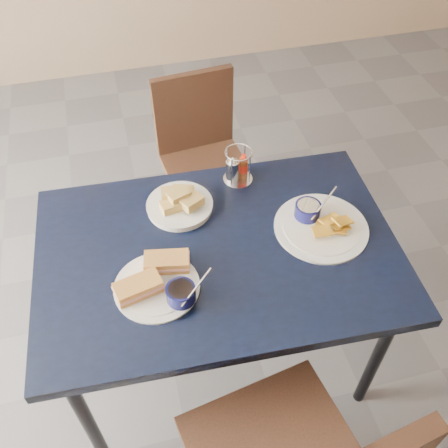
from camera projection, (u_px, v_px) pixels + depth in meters
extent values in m
plane|color=#515156|center=(255.00, 345.00, 2.24)|extent=(6.00, 6.00, 0.00)
cube|color=black|center=(218.00, 252.00, 1.66)|extent=(1.23, 0.86, 0.04)
cylinder|color=black|center=(90.00, 427.00, 1.65)|extent=(0.04, 0.04, 0.71)
cylinder|color=black|center=(378.00, 356.00, 1.82)|extent=(0.04, 0.04, 0.71)
cylinder|color=black|center=(79.00, 276.00, 2.06)|extent=(0.04, 0.04, 0.71)
cylinder|color=black|center=(314.00, 230.00, 2.24)|extent=(0.04, 0.04, 0.71)
cylinder|color=black|center=(202.00, 443.00, 1.73)|extent=(0.04, 0.04, 0.46)
cylinder|color=black|center=(305.00, 416.00, 1.79)|extent=(0.04, 0.04, 0.46)
cube|color=black|center=(206.00, 168.00, 2.45)|extent=(0.43, 0.41, 0.04)
cylinder|color=black|center=(183.00, 224.00, 2.48)|extent=(0.03, 0.03, 0.38)
cylinder|color=black|center=(244.00, 213.00, 2.53)|extent=(0.03, 0.03, 0.38)
cylinder|color=black|center=(172.00, 185.00, 2.68)|extent=(0.03, 0.03, 0.38)
cylinder|color=black|center=(229.00, 175.00, 2.73)|extent=(0.03, 0.03, 0.38)
cube|color=black|center=(197.00, 111.00, 2.40)|extent=(0.39, 0.08, 0.41)
cylinder|color=white|center=(157.00, 287.00, 1.54)|extent=(0.27, 0.27, 0.01)
cylinder|color=white|center=(157.00, 286.00, 1.54)|extent=(0.22, 0.22, 0.00)
cube|color=#C58C46|center=(138.00, 287.00, 1.50)|extent=(0.15, 0.10, 0.04)
cube|color=tan|center=(139.00, 288.00, 1.51)|extent=(0.16, 0.11, 0.01)
cube|color=#C58C46|center=(167.00, 262.00, 1.57)|extent=(0.15, 0.09, 0.04)
cube|color=tan|center=(167.00, 263.00, 1.57)|extent=(0.16, 0.10, 0.01)
cylinder|color=#090A32|center=(181.00, 293.00, 1.48)|extent=(0.09, 0.09, 0.05)
cylinder|color=black|center=(181.00, 290.00, 1.47)|extent=(0.08, 0.08, 0.01)
cylinder|color=silver|center=(196.00, 287.00, 1.45)|extent=(0.11, 0.07, 0.08)
cylinder|color=white|center=(321.00, 227.00, 1.71)|extent=(0.32, 0.32, 0.01)
cylinder|color=white|center=(321.00, 226.00, 1.70)|extent=(0.26, 0.26, 0.00)
cube|color=gold|center=(340.00, 227.00, 1.69)|extent=(0.07, 0.05, 0.03)
cube|color=gold|center=(340.00, 228.00, 1.69)|extent=(0.07, 0.08, 0.01)
cube|color=gold|center=(321.00, 229.00, 1.68)|extent=(0.08, 0.08, 0.02)
cube|color=gold|center=(336.00, 222.00, 1.69)|extent=(0.07, 0.08, 0.02)
cube|color=gold|center=(329.00, 222.00, 1.69)|extent=(0.08, 0.06, 0.02)
cube|color=gold|center=(342.00, 223.00, 1.68)|extent=(0.07, 0.06, 0.03)
cube|color=gold|center=(322.00, 232.00, 1.64)|extent=(0.07, 0.05, 0.01)
cylinder|color=#090A32|center=(308.00, 210.00, 1.72)|extent=(0.09, 0.09, 0.05)
cylinder|color=beige|center=(308.00, 207.00, 1.71)|extent=(0.08, 0.08, 0.01)
cylinder|color=silver|center=(324.00, 203.00, 1.68)|extent=(0.11, 0.07, 0.08)
cylinder|color=white|center=(180.00, 207.00, 1.77)|extent=(0.23, 0.23, 0.02)
cylinder|color=white|center=(180.00, 204.00, 1.76)|extent=(0.19, 0.19, 0.00)
cube|color=tan|center=(172.00, 206.00, 1.73)|extent=(0.08, 0.06, 0.03)
cube|color=tan|center=(183.00, 193.00, 1.76)|extent=(0.09, 0.07, 0.03)
cube|color=tan|center=(192.00, 202.00, 1.72)|extent=(0.09, 0.08, 0.03)
cube|color=tan|center=(172.00, 194.00, 1.74)|extent=(0.08, 0.06, 0.03)
cube|color=tan|center=(179.00, 196.00, 1.73)|extent=(0.09, 0.07, 0.03)
cylinder|color=silver|center=(238.00, 179.00, 1.88)|extent=(0.11, 0.11, 0.01)
cylinder|color=silver|center=(245.00, 158.00, 1.85)|extent=(0.00, 0.01, 0.13)
cylinder|color=silver|center=(227.00, 161.00, 1.84)|extent=(0.01, 0.01, 0.13)
cylinder|color=silver|center=(232.00, 173.00, 1.80)|extent=(0.01, 0.01, 0.13)
cylinder|color=silver|center=(250.00, 169.00, 1.81)|extent=(0.00, 0.01, 0.13)
torus|color=silver|center=(238.00, 152.00, 1.78)|extent=(0.10, 0.10, 0.00)
cylinder|color=silver|center=(232.00, 171.00, 1.84)|extent=(0.05, 0.05, 0.08)
cone|color=silver|center=(232.00, 159.00, 1.80)|extent=(0.04, 0.04, 0.02)
cylinder|color=brown|center=(243.00, 168.00, 1.85)|extent=(0.03, 0.03, 0.08)
cylinder|color=#B1190A|center=(243.00, 168.00, 1.85)|extent=(0.03, 0.03, 0.03)
cylinder|color=#B1190A|center=(244.00, 157.00, 1.81)|extent=(0.02, 0.02, 0.02)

